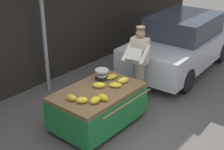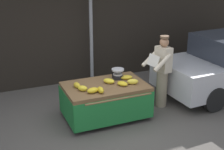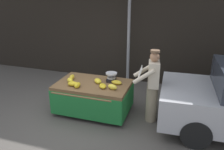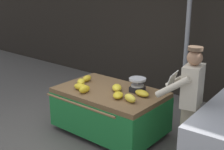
% 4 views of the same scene
% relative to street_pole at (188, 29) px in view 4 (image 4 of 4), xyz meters
% --- Properties ---
extents(ground_plane, '(60.00, 60.00, 0.00)m').
position_rel_street_pole_xyz_m(ground_plane, '(-0.56, -2.49, -1.59)').
color(ground_plane, '#514C47').
extents(back_wall, '(16.00, 0.24, 3.92)m').
position_rel_street_pole_xyz_m(back_wall, '(-0.56, 0.51, 0.36)').
color(back_wall, black).
rests_on(back_wall, ground).
extents(street_pole, '(0.09, 0.09, 3.19)m').
position_rel_street_pole_xyz_m(street_pole, '(0.00, 0.00, 0.00)').
color(street_pole, gray).
rests_on(street_pole, ground).
extents(banana_cart, '(1.80, 1.34, 0.78)m').
position_rel_street_pole_xyz_m(banana_cart, '(-0.38, -1.96, -1.02)').
color(banana_cart, brown).
rests_on(banana_cart, ground).
extents(weighing_scale, '(0.28, 0.28, 0.23)m').
position_rel_street_pole_xyz_m(weighing_scale, '(0.01, -1.73, -0.70)').
color(weighing_scale, black).
rests_on(weighing_scale, banana_cart).
extents(banana_bunch_0, '(0.30, 0.22, 0.09)m').
position_rel_street_pole_xyz_m(banana_bunch_0, '(0.18, -1.84, -0.77)').
color(banana_bunch_0, gold).
rests_on(banana_bunch_0, banana_cart).
extents(banana_bunch_1, '(0.28, 0.30, 0.11)m').
position_rel_street_pole_xyz_m(banana_bunch_1, '(-0.28, -1.90, -0.77)').
color(banana_bunch_1, yellow).
rests_on(banana_bunch_1, banana_cart).
extents(banana_bunch_2, '(0.27, 0.18, 0.11)m').
position_rel_street_pole_xyz_m(banana_bunch_2, '(-0.77, -2.25, -0.76)').
color(banana_bunch_2, gold).
rests_on(banana_bunch_2, banana_cart).
extents(banana_bunch_3, '(0.24, 0.24, 0.11)m').
position_rel_street_pole_xyz_m(banana_bunch_3, '(-0.94, -2.08, -0.76)').
color(banana_bunch_3, yellow).
rests_on(banana_bunch_3, banana_cart).
extents(banana_bunch_4, '(0.26, 0.29, 0.09)m').
position_rel_street_pole_xyz_m(banana_bunch_4, '(-0.06, -2.14, -0.77)').
color(banana_bunch_4, gold).
rests_on(banana_bunch_4, banana_cart).
extents(banana_bunch_5, '(0.15, 0.23, 0.11)m').
position_rel_street_pole_xyz_m(banana_bunch_5, '(-0.99, -1.87, -0.76)').
color(banana_bunch_5, gold).
rests_on(banana_bunch_5, banana_cart).
extents(banana_bunch_6, '(0.12, 0.22, 0.12)m').
position_rel_street_pole_xyz_m(banana_bunch_6, '(-0.63, -2.31, -0.76)').
color(banana_bunch_6, gold).
rests_on(banana_bunch_6, banana_cart).
extents(banana_bunch_7, '(0.27, 0.19, 0.12)m').
position_rel_street_pole_xyz_m(banana_bunch_7, '(0.18, -2.15, -0.76)').
color(banana_bunch_7, yellow).
rests_on(banana_bunch_7, banana_cart).
extents(vendor_person, '(0.64, 0.59, 1.71)m').
position_rel_street_pole_xyz_m(vendor_person, '(1.04, -1.93, -0.72)').
color(vendor_person, gray).
rests_on(vendor_person, ground).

